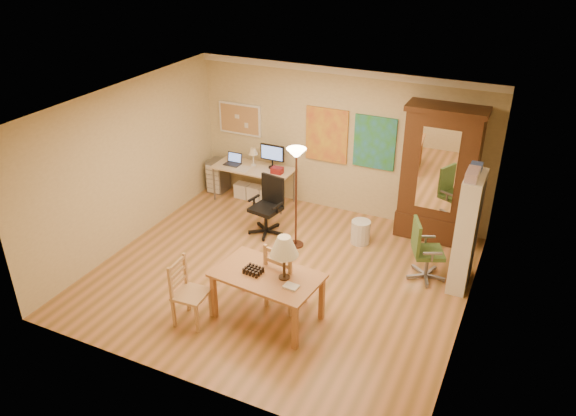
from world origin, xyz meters
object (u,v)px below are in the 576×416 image
at_px(office_chair_black, 267,218).
at_px(computer_desk, 256,180).
at_px(office_chair_green, 425,263).
at_px(bookshelf, 466,232).
at_px(dining_table, 273,267).
at_px(armoire, 438,183).

bearing_deg(office_chair_black, computer_desk, 126.66).
distance_m(office_chair_green, bookshelf, 0.82).
bearing_deg(bookshelf, dining_table, -137.94).
bearing_deg(bookshelf, office_chair_black, 177.27).
xyz_separation_m(computer_desk, armoire, (3.42, 0.08, 0.59)).
bearing_deg(office_chair_green, dining_table, -131.15).
bearing_deg(office_chair_black, office_chair_green, -4.74).
xyz_separation_m(office_chair_green, armoire, (-0.17, 1.36, 0.75)).
relative_size(computer_desk, armoire, 0.66).
distance_m(dining_table, armoire, 3.55).
bearing_deg(office_chair_green, office_chair_black, 175.26).
bearing_deg(dining_table, office_chair_green, 48.85).
distance_m(computer_desk, bookshelf, 4.31).
bearing_deg(dining_table, office_chair_black, 119.25).
bearing_deg(computer_desk, armoire, 1.40).
bearing_deg(computer_desk, office_chair_green, -19.50).
bearing_deg(armoire, dining_table, -114.49).
bearing_deg(computer_desk, bookshelf, -16.23).
relative_size(dining_table, armoire, 0.64).
bearing_deg(office_chair_black, bookshelf, -2.73).
bearing_deg(bookshelf, office_chair_green, -171.87).
xyz_separation_m(computer_desk, office_chair_black, (0.77, -1.04, -0.15)).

